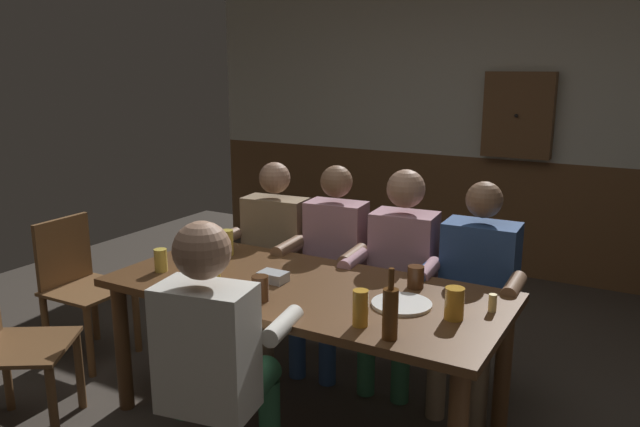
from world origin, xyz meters
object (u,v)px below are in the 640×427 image
(person_3, at_px, (476,284))
(pint_glass_6, at_px, (260,288))
(chair_empty_near_left, at_px, (79,283))
(person_4, at_px, (216,349))
(bottle_0, at_px, (214,261))
(pint_glass_3, at_px, (227,242))
(person_0, at_px, (270,249))
(person_2, at_px, (400,267))
(bottle_1, at_px, (390,312))
(person_1, at_px, (331,259))
(pint_glass_1, at_px, (161,260))
(wall_dart_cabinet, at_px, (518,115))
(pint_glass_0, at_px, (360,308))
(chair_empty_near_right, at_px, (6,342))
(plate_0, at_px, (402,304))
(condiment_caddy, at_px, (273,277))
(dining_table, at_px, (304,304))
(pint_glass_2, at_px, (454,304))
(pint_glass_5, at_px, (416,277))
(table_candle, at_px, (493,303))
(pint_glass_4, at_px, (205,238))

(person_3, height_order, pint_glass_6, person_3)
(chair_empty_near_left, bearing_deg, person_4, 67.13)
(bottle_0, height_order, pint_glass_3, bottle_0)
(person_0, height_order, person_2, person_2)
(person_2, xyz_separation_m, bottle_1, (0.38, -1.03, 0.17))
(person_1, height_order, pint_glass_1, person_1)
(bottle_0, relative_size, wall_dart_cabinet, 0.32)
(pint_glass_0, bearing_deg, pint_glass_6, 177.19)
(person_1, bearing_deg, person_2, 176.40)
(chair_empty_near_left, relative_size, wall_dart_cabinet, 1.26)
(pint_glass_0, relative_size, pint_glass_1, 1.29)
(person_0, relative_size, chair_empty_near_right, 1.37)
(person_0, relative_size, plate_0, 4.40)
(condiment_caddy, bearing_deg, dining_table, 7.87)
(plate_0, height_order, pint_glass_6, pint_glass_6)
(person_2, distance_m, pint_glass_1, 1.32)
(chair_empty_near_right, bearing_deg, chair_empty_near_left, 174.29)
(chair_empty_near_left, relative_size, plate_0, 3.20)
(wall_dart_cabinet, bearing_deg, pint_glass_1, -110.79)
(person_1, relative_size, person_3, 1.01)
(person_1, xyz_separation_m, pint_glass_0, (0.66, -0.96, 0.16))
(pint_glass_2, relative_size, pint_glass_5, 1.28)
(pint_glass_3, relative_size, pint_glass_6, 1.22)
(table_candle, height_order, bottle_1, bottle_1)
(chair_empty_near_left, bearing_deg, table_candle, 92.57)
(pint_glass_5, bearing_deg, pint_glass_1, -161.10)
(bottle_0, xyz_separation_m, pint_glass_6, (0.38, -0.14, -0.03))
(dining_table, bearing_deg, condiment_caddy, -172.13)
(person_1, relative_size, pint_glass_4, 9.54)
(person_4, distance_m, pint_glass_6, 0.43)
(chair_empty_near_left, bearing_deg, bottle_0, 84.30)
(plate_0, relative_size, pint_glass_2, 1.95)
(bottle_1, height_order, pint_glass_6, bottle_1)
(pint_glass_0, bearing_deg, pint_glass_1, 174.85)
(pint_glass_3, height_order, pint_glass_6, pint_glass_3)
(chair_empty_near_right, distance_m, chair_empty_near_left, 0.85)
(person_2, distance_m, bottle_1, 1.11)
(person_0, distance_m, plate_0, 1.35)
(condiment_caddy, xyz_separation_m, pint_glass_3, (-0.48, 0.25, 0.05))
(person_4, bearing_deg, table_candle, 31.56)
(pint_glass_3, bearing_deg, person_0, 91.07)
(dining_table, distance_m, person_0, 0.94)
(person_4, xyz_separation_m, table_candle, (0.90, 0.81, 0.10))
(person_0, xyz_separation_m, pint_glass_3, (0.01, -0.44, 0.16))
(pint_glass_4, xyz_separation_m, pint_glass_5, (1.32, -0.00, -0.01))
(person_3, xyz_separation_m, pint_glass_5, (-0.18, -0.42, 0.14))
(chair_empty_near_right, bearing_deg, person_0, 125.70)
(plate_0, bearing_deg, wall_dart_cabinet, 93.04)
(person_4, bearing_deg, condiment_caddy, 93.35)
(person_0, height_order, pint_glass_6, person_0)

